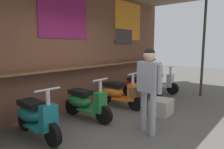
# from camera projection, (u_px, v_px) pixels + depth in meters

# --- Properties ---
(ground_plane) EXTENTS (26.24, 26.24, 0.00)m
(ground_plane) POSITION_uv_depth(u_px,v_px,m) (122.00, 130.00, 4.06)
(ground_plane) COLOR #56544F
(market_stall_facade) EXTENTS (9.37, 2.54, 3.38)m
(market_stall_facade) POSITION_uv_depth(u_px,v_px,m) (62.00, 36.00, 4.96)
(market_stall_facade) COLOR brown
(market_stall_facade) RESTS_ON ground_plane
(scooter_teal) EXTENTS (0.46, 1.40, 0.97)m
(scooter_teal) POSITION_uv_depth(u_px,v_px,m) (35.00, 116.00, 3.75)
(scooter_teal) COLOR #197075
(scooter_teal) RESTS_ON ground_plane
(scooter_green) EXTENTS (0.46, 1.40, 0.97)m
(scooter_green) POSITION_uv_depth(u_px,v_px,m) (84.00, 102.00, 4.68)
(scooter_green) COLOR #237533
(scooter_green) RESTS_ON ground_plane
(scooter_orange) EXTENTS (0.49, 1.40, 0.97)m
(scooter_orange) POSITION_uv_depth(u_px,v_px,m) (117.00, 93.00, 5.59)
(scooter_orange) COLOR orange
(scooter_orange) RESTS_ON ground_plane
(scooter_red) EXTENTS (0.46, 1.40, 0.97)m
(scooter_red) POSITION_uv_depth(u_px,v_px,m) (139.00, 86.00, 6.45)
(scooter_red) COLOR red
(scooter_red) RESTS_ON ground_plane
(scooter_silver) EXTENTS (0.46, 1.40, 0.97)m
(scooter_silver) POSITION_uv_depth(u_px,v_px,m) (157.00, 81.00, 7.33)
(scooter_silver) COLOR #B2B5BA
(scooter_silver) RESTS_ON ground_plane
(shopper_with_handbag) EXTENTS (0.28, 0.65, 1.63)m
(shopper_with_handbag) POSITION_uv_depth(u_px,v_px,m) (148.00, 82.00, 3.85)
(shopper_with_handbag) COLOR #999EA8
(shopper_with_handbag) RESTS_ON ground_plane
(merchandise_crate) EXTENTS (0.57, 0.48, 0.37)m
(merchandise_crate) POSITION_uv_depth(u_px,v_px,m) (162.00, 107.00, 4.98)
(merchandise_crate) COLOR #B2A899
(merchandise_crate) RESTS_ON ground_plane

